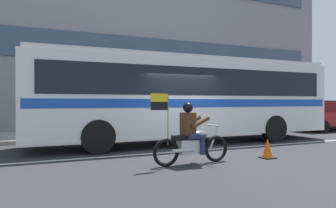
{
  "coord_description": "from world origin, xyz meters",
  "views": [
    {
      "loc": [
        -4.71,
        -9.44,
        1.58
      ],
      "look_at": [
        -0.68,
        -0.35,
        1.5
      ],
      "focal_mm": 33.35,
      "sensor_mm": 36.0,
      "label": 1
    }
  ],
  "objects_px": {
    "parked_hatchback_downstreet": "(328,115)",
    "traffic_cone": "(268,149)",
    "fire_hydrant": "(153,124)",
    "motorcycle_with_rider": "(191,138)",
    "transit_bus": "(187,94)"
  },
  "relations": [
    {
      "from": "motorcycle_with_rider",
      "to": "traffic_cone",
      "type": "xyz_separation_m",
      "value": [
        2.35,
        -0.12,
        -0.41
      ]
    },
    {
      "from": "transit_bus",
      "to": "traffic_cone",
      "type": "xyz_separation_m",
      "value": [
        0.55,
        -3.83,
        -1.63
      ]
    },
    {
      "from": "transit_bus",
      "to": "parked_hatchback_downstreet",
      "type": "relative_size",
      "value": 2.58
    },
    {
      "from": "motorcycle_with_rider",
      "to": "parked_hatchback_downstreet",
      "type": "bearing_deg",
      "value": 24.5
    },
    {
      "from": "motorcycle_with_rider",
      "to": "parked_hatchback_downstreet",
      "type": "relative_size",
      "value": 0.48
    },
    {
      "from": "motorcycle_with_rider",
      "to": "traffic_cone",
      "type": "height_order",
      "value": "motorcycle_with_rider"
    },
    {
      "from": "parked_hatchback_downstreet",
      "to": "traffic_cone",
      "type": "xyz_separation_m",
      "value": [
        -8.83,
        -5.21,
        -0.59
      ]
    },
    {
      "from": "motorcycle_with_rider",
      "to": "fire_hydrant",
      "type": "distance_m",
      "value": 7.01
    },
    {
      "from": "motorcycle_with_rider",
      "to": "traffic_cone",
      "type": "distance_m",
      "value": 2.39
    },
    {
      "from": "motorcycle_with_rider",
      "to": "parked_hatchback_downstreet",
      "type": "height_order",
      "value": "motorcycle_with_rider"
    },
    {
      "from": "parked_hatchback_downstreet",
      "to": "fire_hydrant",
      "type": "distance_m",
      "value": 9.75
    },
    {
      "from": "transit_bus",
      "to": "motorcycle_with_rider",
      "type": "bearing_deg",
      "value": -115.92
    },
    {
      "from": "motorcycle_with_rider",
      "to": "fire_hydrant",
      "type": "relative_size",
      "value": 2.93
    },
    {
      "from": "transit_bus",
      "to": "motorcycle_with_rider",
      "type": "height_order",
      "value": "transit_bus"
    },
    {
      "from": "traffic_cone",
      "to": "transit_bus",
      "type": "bearing_deg",
      "value": 98.15
    }
  ]
}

